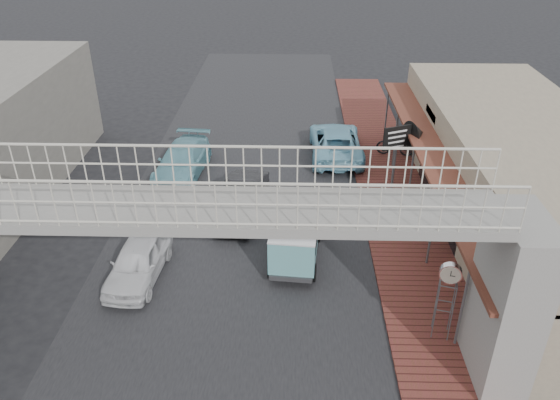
# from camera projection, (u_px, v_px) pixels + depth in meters

# --- Properties ---
(ground) EXTENTS (120.00, 120.00, 0.00)m
(ground) POSITION_uv_depth(u_px,v_px,m) (231.00, 279.00, 18.84)
(ground) COLOR black
(ground) RESTS_ON ground
(road_strip) EXTENTS (10.00, 60.00, 0.01)m
(road_strip) POSITION_uv_depth(u_px,v_px,m) (231.00, 279.00, 18.84)
(road_strip) COLOR black
(road_strip) RESTS_ON ground
(sidewalk) EXTENTS (3.00, 40.00, 0.10)m
(sidewalk) POSITION_uv_depth(u_px,v_px,m) (405.00, 233.00, 21.28)
(sidewalk) COLOR brown
(sidewalk) RESTS_ON ground
(shophouse_row) EXTENTS (7.20, 18.00, 4.00)m
(shophouse_row) POSITION_uv_depth(u_px,v_px,m) (523.00, 178.00, 21.08)
(shophouse_row) COLOR gray
(shophouse_row) RESTS_ON ground
(footbridge) EXTENTS (16.40, 2.40, 6.34)m
(footbridge) POSITION_uv_depth(u_px,v_px,m) (209.00, 276.00, 13.80)
(footbridge) COLOR gray
(footbridge) RESTS_ON ground
(white_hatchback) EXTENTS (1.85, 3.98, 1.32)m
(white_hatchback) POSITION_uv_depth(u_px,v_px,m) (138.00, 261.00, 18.64)
(white_hatchback) COLOR white
(white_hatchback) RESTS_ON ground
(dark_sedan) EXTENTS (2.08, 4.46, 1.42)m
(dark_sedan) POSITION_uv_depth(u_px,v_px,m) (242.00, 199.00, 22.27)
(dark_sedan) COLOR black
(dark_sedan) RESTS_ON ground
(angkot_curb) EXTENTS (2.54, 5.36, 1.48)m
(angkot_curb) POSITION_uv_depth(u_px,v_px,m) (336.00, 142.00, 27.31)
(angkot_curb) COLOR #7BBED6
(angkot_curb) RESTS_ON ground
(angkot_far) EXTENTS (2.40, 5.00, 1.41)m
(angkot_far) POSITION_uv_depth(u_px,v_px,m) (182.00, 161.00, 25.49)
(angkot_far) COLOR #69A8B7
(angkot_far) RESTS_ON ground
(angkot_van) EXTENTS (1.92, 3.68, 1.74)m
(angkot_van) POSITION_uv_depth(u_px,v_px,m) (296.00, 234.00, 19.32)
(angkot_van) COLOR black
(angkot_van) RESTS_ON ground
(motorcycle_near) EXTENTS (1.74, 1.02, 0.86)m
(motorcycle_near) POSITION_uv_depth(u_px,v_px,m) (369.00, 195.00, 22.98)
(motorcycle_near) COLOR black
(motorcycle_near) RESTS_ON sidewalk
(motorcycle_far) EXTENTS (1.98, 0.92, 1.15)m
(motorcycle_far) POSITION_uv_depth(u_px,v_px,m) (396.00, 145.00, 27.19)
(motorcycle_far) COLOR black
(motorcycle_far) RESTS_ON sidewalk
(street_clock) EXTENTS (0.66, 0.60, 2.57)m
(street_clock) POSITION_uv_depth(u_px,v_px,m) (450.00, 277.00, 15.32)
(street_clock) COLOR #59595B
(street_clock) RESTS_ON sidewalk
(arrow_sign) EXTENTS (2.04, 1.39, 3.40)m
(arrow_sign) POSITION_uv_depth(u_px,v_px,m) (415.00, 136.00, 22.62)
(arrow_sign) COLOR #59595B
(arrow_sign) RESTS_ON sidewalk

